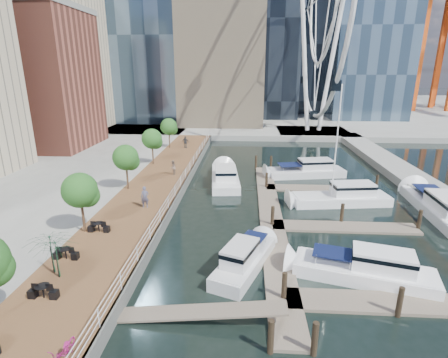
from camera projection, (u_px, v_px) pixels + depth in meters
name	position (u px, v px, depth m)	size (l,w,h in m)	color
ground	(233.00, 278.00, 22.22)	(520.00, 520.00, 0.00)	black
boardwalk	(154.00, 190.00, 36.93)	(6.00, 60.00, 1.00)	brown
seawall	(182.00, 191.00, 36.74)	(0.25, 60.00, 1.00)	#595954
land_far	(245.00, 107.00, 119.20)	(200.00, 114.00, 1.00)	gray
breakwater	(415.00, 182.00, 39.86)	(4.00, 60.00, 1.00)	gray
pier	(313.00, 133.00, 70.71)	(14.00, 12.00, 1.00)	gray
railing	(181.00, 182.00, 36.44)	(0.10, 60.00, 1.05)	white
floating_docks	(327.00, 213.00, 31.08)	(16.00, 34.00, 2.60)	#6D6051
street_trees	(126.00, 158.00, 34.99)	(2.60, 42.60, 4.60)	#3F2B1C
cafe_tables	(56.00, 271.00, 20.57)	(2.50, 13.70, 0.74)	black
yacht_foreground	(362.00, 279.00, 22.16)	(2.50, 9.35, 2.15)	white
bicycle	(63.00, 354.00, 14.35)	(0.72, 2.06, 1.08)	#8B1455
pedestrian_near	(145.00, 197.00, 30.80)	(0.70, 0.46, 1.92)	#48475F
pedestrian_mid	(173.00, 168.00, 40.44)	(0.84, 0.65, 1.72)	#856B5C
pedestrian_far	(186.00, 142.00, 54.40)	(1.10, 0.46, 1.88)	#2E333A
moored_yachts	(332.00, 206.00, 34.09)	(24.29, 36.89, 11.50)	white
cafe_seating	(24.00, 279.00, 18.17)	(4.37, 9.94, 2.65)	#103D1F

